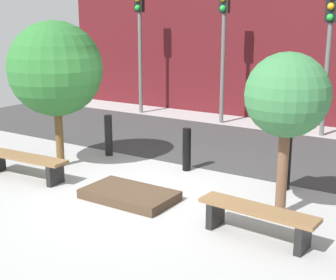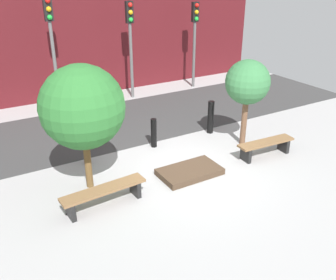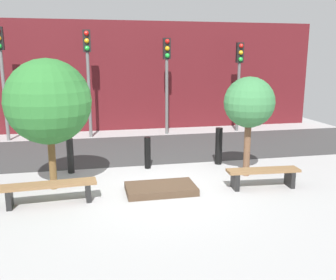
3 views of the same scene
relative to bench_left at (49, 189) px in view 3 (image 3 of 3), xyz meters
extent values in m
plane|color=#9D9D9D|center=(2.36, 0.40, -0.33)|extent=(18.00, 18.00, 0.00)
cube|color=#373737|center=(2.36, 4.32, -0.32)|extent=(18.00, 3.95, 0.01)
cube|color=#511419|center=(2.36, 8.01, 1.87)|extent=(16.20, 0.50, 4.38)
cube|color=black|center=(-0.77, -0.05, -0.13)|extent=(0.13, 0.39, 0.39)
cube|color=black|center=(0.77, 0.05, -0.13)|extent=(0.13, 0.39, 0.39)
cube|color=brown|center=(0.00, 0.00, 0.09)|extent=(1.92, 0.51, 0.06)
cube|color=black|center=(4.07, 0.04, -0.13)|extent=(0.13, 0.39, 0.39)
cube|color=black|center=(5.39, -0.04, -0.13)|extent=(0.13, 0.39, 0.39)
cube|color=brown|center=(4.73, 0.00, 0.09)|extent=(1.70, 0.49, 0.06)
cube|color=#463425|center=(2.36, 0.20, -0.25)|extent=(1.55, 0.91, 0.16)
cylinder|color=brown|center=(0.00, 0.94, 0.42)|extent=(0.16, 0.16, 1.49)
sphere|color=#2C6D2F|center=(0.00, 0.94, 1.68)|extent=(1.88, 1.88, 1.88)
cylinder|color=brown|center=(4.73, 0.94, 0.44)|extent=(0.16, 0.16, 1.54)
sphere|color=#377542|center=(4.73, 0.94, 1.55)|extent=(1.25, 1.25, 1.25)
cylinder|color=black|center=(0.34, 2.09, 0.13)|extent=(0.17, 0.17, 0.91)
cylinder|color=black|center=(2.36, 2.09, 0.11)|extent=(0.17, 0.17, 0.86)
cylinder|color=black|center=(4.39, 2.09, 0.19)|extent=(0.20, 0.20, 1.04)
cylinder|color=slate|center=(-2.05, 6.59, 1.66)|extent=(0.12, 0.12, 3.98)
cylinder|color=#5E5E5E|center=(0.89, 6.59, 1.64)|extent=(0.12, 0.12, 3.92)
cube|color=black|center=(0.89, 6.59, 3.21)|extent=(0.28, 0.16, 0.78)
sphere|color=red|center=(0.89, 6.49, 3.47)|extent=(0.17, 0.17, 0.17)
sphere|color=orange|center=(0.89, 6.49, 3.21)|extent=(0.17, 0.17, 0.17)
sphere|color=green|center=(0.89, 6.49, 2.95)|extent=(0.17, 0.17, 0.17)
cylinder|color=#5B5B5B|center=(3.84, 6.59, 1.51)|extent=(0.12, 0.12, 3.67)
cube|color=black|center=(3.84, 6.59, 2.95)|extent=(0.28, 0.16, 0.78)
sphere|color=red|center=(3.84, 6.49, 3.21)|extent=(0.17, 0.17, 0.17)
sphere|color=orange|center=(3.84, 6.49, 2.95)|extent=(0.17, 0.17, 0.17)
sphere|color=green|center=(3.84, 6.49, 2.69)|extent=(0.17, 0.17, 0.17)
cylinder|color=#565656|center=(6.78, 6.59, 1.44)|extent=(0.12, 0.12, 3.52)
cube|color=black|center=(6.78, 6.59, 2.81)|extent=(0.28, 0.16, 0.78)
sphere|color=red|center=(6.78, 6.49, 3.07)|extent=(0.17, 0.17, 0.17)
sphere|color=orange|center=(6.78, 6.49, 2.81)|extent=(0.17, 0.17, 0.17)
sphere|color=green|center=(6.78, 6.49, 2.55)|extent=(0.17, 0.17, 0.17)
camera|label=1|loc=(6.94, -5.68, 2.59)|focal=50.00mm
camera|label=2|loc=(-2.29, -6.62, 4.43)|focal=40.00mm
camera|label=3|loc=(0.88, -7.61, 2.64)|focal=40.00mm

